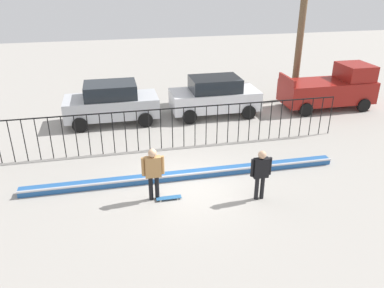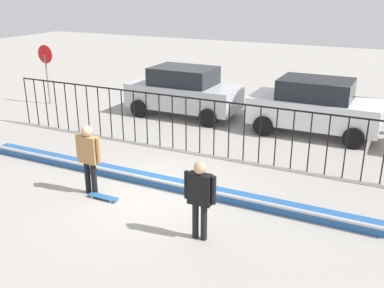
% 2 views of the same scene
% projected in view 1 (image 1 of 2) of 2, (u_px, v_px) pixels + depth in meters
% --- Properties ---
extents(ground_plane, '(60.00, 60.00, 0.00)m').
position_uv_depth(ground_plane, '(188.00, 185.00, 13.07)').
color(ground_plane, '#9E9991').
extents(bowl_coping_ledge, '(11.00, 0.40, 0.27)m').
position_uv_depth(bowl_coping_ledge, '(185.00, 175.00, 13.47)').
color(bowl_coping_ledge, '#235699').
rests_on(bowl_coping_ledge, ground).
extents(perimeter_fence, '(14.04, 0.04, 1.71)m').
position_uv_depth(perimeter_fence, '(172.00, 123.00, 15.36)').
color(perimeter_fence, black).
rests_on(perimeter_fence, ground).
extents(skateboarder, '(0.71, 0.27, 1.76)m').
position_uv_depth(skateboarder, '(153.00, 170.00, 11.86)').
color(skateboarder, black).
rests_on(skateboarder, ground).
extents(skateboard, '(0.80, 0.20, 0.07)m').
position_uv_depth(skateboard, '(169.00, 198.00, 12.24)').
color(skateboard, '#26598C').
rests_on(skateboard, ground).
extents(camera_operator, '(0.68, 0.25, 1.68)m').
position_uv_depth(camera_operator, '(261.00, 171.00, 11.90)').
color(camera_operator, black).
rests_on(camera_operator, ground).
extents(parked_car_silver, '(4.30, 2.12, 1.90)m').
position_uv_depth(parked_car_silver, '(111.00, 102.00, 18.02)').
color(parked_car_silver, '#B7BABF').
rests_on(parked_car_silver, ground).
extents(parked_car_white, '(4.30, 2.12, 1.90)m').
position_uv_depth(parked_car_white, '(215.00, 96.00, 18.95)').
color(parked_car_white, silver).
rests_on(parked_car_white, ground).
extents(pickup_truck, '(4.70, 2.12, 2.24)m').
position_uv_depth(pickup_truck, '(331.00, 88.00, 19.90)').
color(pickup_truck, maroon).
rests_on(pickup_truck, ground).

